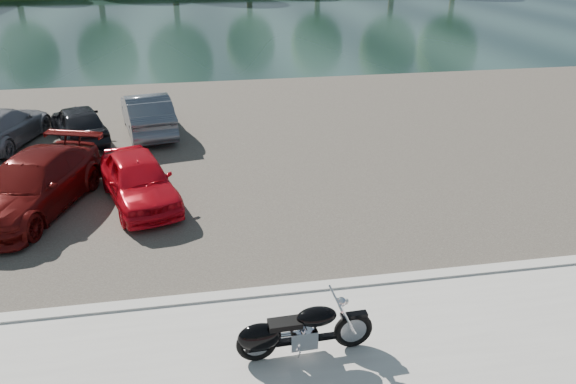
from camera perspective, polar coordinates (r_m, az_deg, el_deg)
name	(u,v)px	position (r m, az deg, el deg)	size (l,w,h in m)	color
ground	(335,359)	(9.89, 4.76, -16.60)	(200.00, 200.00, 0.00)	#595447
kerb	(310,289)	(11.38, 2.24, -9.81)	(60.00, 0.30, 0.14)	#BCB9B1
parking_lot	(255,142)	(19.39, -3.35, 5.09)	(60.00, 18.00, 0.04)	#413B35
river	(211,23)	(47.64, -7.78, 16.64)	(120.00, 40.00, 0.00)	#182B29
motorcycle	(293,332)	(9.51, 0.48, -14.06)	(2.33, 0.75, 1.05)	black
car_3	(33,185)	(15.62, -24.51, 0.68)	(1.97, 4.86, 1.41)	#610F0D
car_4	(138,179)	(15.15, -14.95, 1.26)	(1.56, 3.87, 1.32)	red
car_7	(2,127)	(21.10, -27.05, 5.90)	(1.77, 4.36, 1.26)	gray
car_8	(79,123)	(20.49, -20.49, 6.57)	(1.51, 3.74, 1.27)	black
car_9	(147,113)	(20.69, -14.11, 7.78)	(1.50, 4.30, 1.42)	slate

